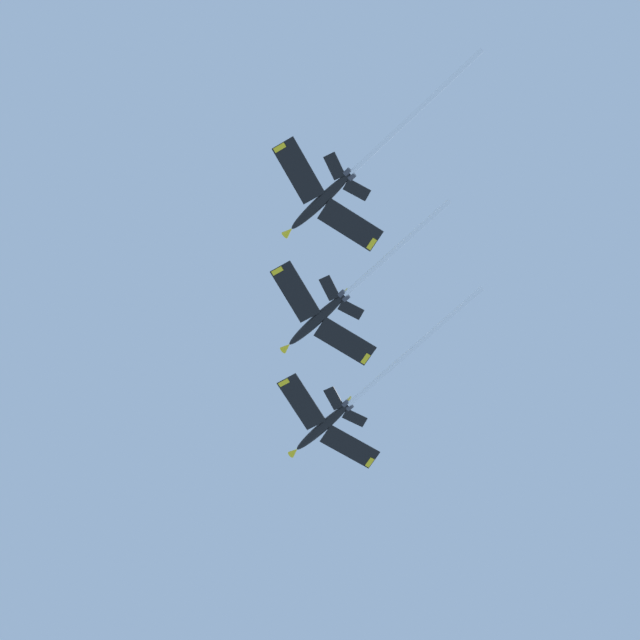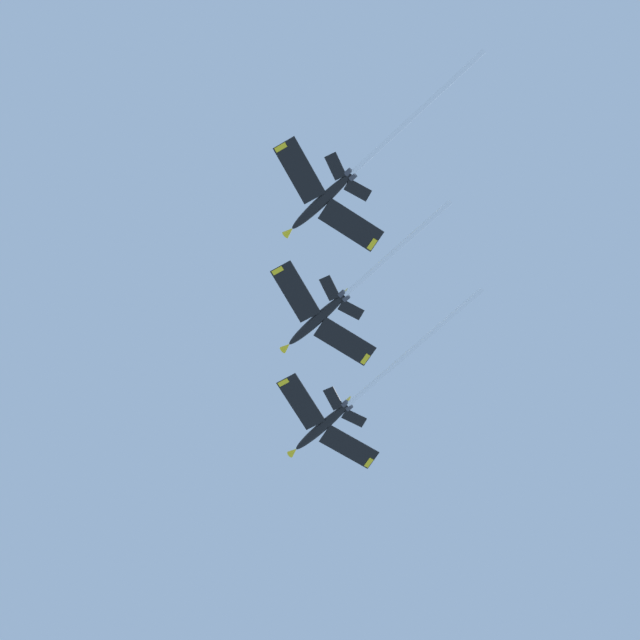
{
  "view_description": "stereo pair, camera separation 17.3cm",
  "coord_description": "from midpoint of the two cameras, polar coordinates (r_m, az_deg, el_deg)",
  "views": [
    {
      "loc": [
        -44.3,
        -6.33,
        1.91
      ],
      "look_at": [
        -20.44,
        8.72,
        136.15
      ],
      "focal_mm": 51.53,
      "sensor_mm": 36.0,
      "label": 1
    },
    {
      "loc": [
        -44.39,
        -6.18,
        1.91
      ],
      "look_at": [
        -20.44,
        8.72,
        136.15
      ],
      "focal_mm": 51.53,
      "sensor_mm": 36.0,
      "label": 2
    }
  ],
  "objects": [
    {
      "name": "jet_second",
      "position": [
        136.04,
        0.88,
        0.95
      ],
      "size": [
        19.73,
        32.98,
        8.86
      ],
      "color": "black"
    },
    {
      "name": "jet_third",
      "position": [
        130.09,
        1.26,
        8.46
      ],
      "size": [
        19.77,
        36.0,
        10.22
      ],
      "color": "black"
    },
    {
      "name": "jet_lead",
      "position": [
        142.82,
        1.66,
        -5.39
      ],
      "size": [
        19.62,
        39.49,
        10.83
      ],
      "color": "black"
    }
  ]
}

